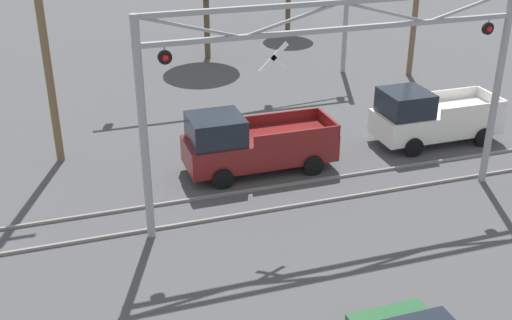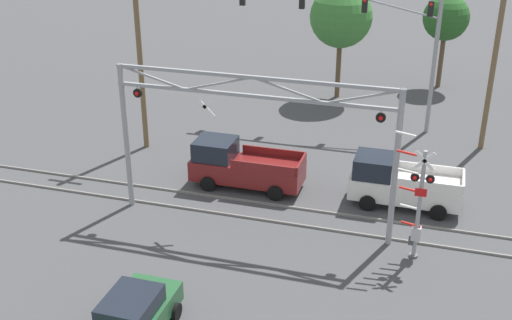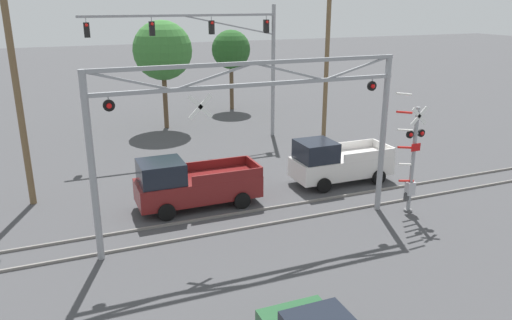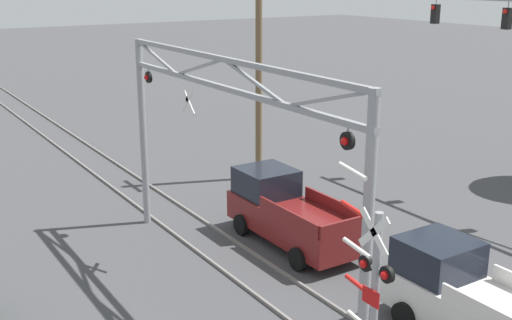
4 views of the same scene
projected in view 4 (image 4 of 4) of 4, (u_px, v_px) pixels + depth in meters
rail_track_near at (235, 280)px, 18.70m from camera, size 80.00×0.08×0.10m
rail_track_far at (276, 268)px, 19.44m from camera, size 80.00×0.08×0.10m
crossing_gantry at (225, 133)px, 17.33m from camera, size 11.71×0.28×6.55m
pickup_truck_lead at (287, 212)px, 21.25m from camera, size 5.30×2.18×2.22m
pickup_truck_following at (473, 302)px, 15.44m from camera, size 4.91×2.18×2.22m
utility_pole_left at (259, 61)px, 26.87m from camera, size 1.80×0.28×9.95m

